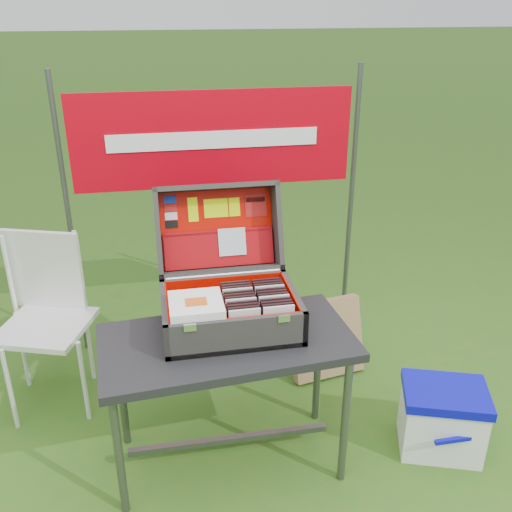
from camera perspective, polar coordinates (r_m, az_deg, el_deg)
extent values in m
plane|color=#3E611A|center=(2.96, -0.77, -19.02)|extent=(80.00, 80.00, 0.00)
cube|color=black|center=(2.51, -2.92, -8.62)|extent=(1.14, 0.63, 0.04)
cylinder|color=#59595B|center=(2.55, -13.57, -18.60)|extent=(0.04, 0.04, 0.65)
cylinder|color=#59595B|center=(2.65, 8.88, -16.18)|extent=(0.04, 0.04, 0.65)
cylinder|color=#59595B|center=(2.88, -13.31, -12.82)|extent=(0.04, 0.04, 0.65)
cylinder|color=#59595B|center=(2.97, 6.18, -10.95)|extent=(0.04, 0.04, 0.65)
cube|color=#59595B|center=(2.85, -2.68, -17.86)|extent=(0.95, 0.03, 0.03)
cube|color=#464441|center=(2.57, -2.56, -6.93)|extent=(0.60, 0.43, 0.02)
cube|color=#464441|center=(2.37, -1.87, -8.02)|extent=(0.60, 0.02, 0.16)
cube|color=#464441|center=(2.71, -3.20, -3.50)|extent=(0.60, 0.02, 0.16)
cube|color=#464441|center=(2.52, -9.11, -6.15)|extent=(0.02, 0.43, 0.16)
cube|color=#464441|center=(2.59, 3.76, -5.01)|extent=(0.02, 0.43, 0.16)
cube|color=red|center=(2.56, -2.56, -6.64)|extent=(0.55, 0.38, 0.01)
cube|color=silver|center=(2.30, -6.62, -7.13)|extent=(0.05, 0.01, 0.03)
cube|color=silver|center=(2.35, 2.82, -6.26)|extent=(0.05, 0.01, 0.03)
cylinder|color=silver|center=(2.69, -3.28, -1.87)|extent=(0.54, 0.02, 0.02)
cube|color=#464441|center=(2.82, -3.93, 2.76)|extent=(0.60, 0.17, 0.41)
cube|color=#464441|center=(2.75, -4.07, 6.92)|extent=(0.60, 0.16, 0.08)
cube|color=#464441|center=(2.76, -3.49, -1.46)|extent=(0.60, 0.16, 0.08)
cube|color=#464441|center=(2.73, -9.77, 2.28)|extent=(0.02, 0.30, 0.46)
cube|color=#464441|center=(2.80, 2.09, 3.13)|extent=(0.02, 0.30, 0.46)
cube|color=red|center=(2.80, -3.90, 2.75)|extent=(0.55, 0.13, 0.36)
cube|color=red|center=(2.37, -1.93, -7.59)|extent=(0.55, 0.01, 0.14)
cube|color=red|center=(2.69, -3.17, -3.42)|extent=(0.55, 0.01, 0.14)
cube|color=red|center=(2.51, -8.79, -5.89)|extent=(0.01, 0.38, 0.14)
cube|color=red|center=(2.58, 3.45, -4.81)|extent=(0.01, 0.38, 0.14)
cube|color=#99080C|center=(2.79, -3.71, 0.70)|extent=(0.53, 0.09, 0.17)
cube|color=#99080C|center=(2.78, -3.82, 2.44)|extent=(0.52, 0.03, 0.03)
cube|color=silver|center=(2.78, -2.40, 1.43)|extent=(0.13, 0.06, 0.13)
cube|color=#1933B2|center=(2.78, -8.61, 5.60)|extent=(0.06, 0.02, 0.04)
cube|color=#AB1714|center=(2.78, -8.55, 4.78)|extent=(0.06, 0.02, 0.04)
cube|color=white|center=(2.78, -8.49, 3.96)|extent=(0.06, 0.02, 0.04)
cube|color=black|center=(2.78, -8.42, 3.14)|extent=(0.06, 0.02, 0.04)
cube|color=#D2ED01|center=(2.79, -6.32, 4.64)|extent=(0.05, 0.04, 0.11)
cube|color=#D2ED01|center=(2.80, -4.03, 4.80)|extent=(0.12, 0.03, 0.09)
cube|color=#D2ED01|center=(2.81, -2.18, 4.92)|extent=(0.05, 0.03, 0.09)
cube|color=#AB1714|center=(2.82, -0.02, 5.06)|extent=(0.11, 0.04, 0.10)
cube|color=black|center=(2.82, -0.06, 5.67)|extent=(0.10, 0.01, 0.02)
cube|color=silver|center=(2.39, -1.12, -6.96)|extent=(0.13, 0.01, 0.15)
cube|color=black|center=(2.41, -1.22, -6.67)|extent=(0.13, 0.01, 0.15)
cube|color=black|center=(2.43, -1.31, -6.39)|extent=(0.13, 0.01, 0.15)
cube|color=black|center=(2.45, -1.40, -6.11)|extent=(0.13, 0.01, 0.15)
cube|color=silver|center=(2.47, -1.49, -5.84)|extent=(0.13, 0.01, 0.15)
cube|color=black|center=(2.49, -1.58, -5.57)|extent=(0.13, 0.01, 0.15)
cube|color=black|center=(2.51, -1.67, -5.30)|extent=(0.13, 0.01, 0.15)
cube|color=black|center=(2.53, -1.75, -5.04)|extent=(0.13, 0.01, 0.15)
cube|color=silver|center=(2.55, -1.83, -4.79)|extent=(0.13, 0.01, 0.15)
cube|color=black|center=(2.57, -1.92, -4.53)|extent=(0.13, 0.01, 0.15)
cube|color=black|center=(2.59, -2.00, -4.29)|extent=(0.13, 0.01, 0.15)
cube|color=black|center=(2.61, -2.08, -4.04)|extent=(0.13, 0.01, 0.15)
cube|color=silver|center=(2.41, 2.28, -6.62)|extent=(0.13, 0.01, 0.15)
cube|color=black|center=(2.43, 2.16, -6.34)|extent=(0.13, 0.01, 0.15)
cube|color=black|center=(2.45, 2.04, -6.07)|extent=(0.13, 0.01, 0.15)
cube|color=black|center=(2.47, 1.92, -5.79)|extent=(0.13, 0.01, 0.15)
cube|color=silver|center=(2.49, 1.80, -5.53)|extent=(0.13, 0.01, 0.15)
cube|color=black|center=(2.51, 1.69, -5.26)|extent=(0.13, 0.01, 0.15)
cube|color=black|center=(2.53, 1.58, -5.00)|extent=(0.13, 0.01, 0.15)
cube|color=black|center=(2.55, 1.46, -4.75)|extent=(0.13, 0.01, 0.15)
cube|color=silver|center=(2.57, 1.35, -4.50)|extent=(0.13, 0.01, 0.15)
cube|color=black|center=(2.59, 1.25, -4.25)|extent=(0.13, 0.01, 0.15)
cube|color=black|center=(2.61, 1.14, -4.01)|extent=(0.13, 0.01, 0.15)
cube|color=black|center=(2.63, 1.04, -3.77)|extent=(0.13, 0.01, 0.15)
cube|color=white|center=(2.41, -6.01, -5.16)|extent=(0.22, 0.22, 0.00)
cube|color=white|center=(2.41, -6.01, -5.06)|extent=(0.22, 0.22, 0.00)
cube|color=white|center=(2.41, -6.02, -4.96)|extent=(0.22, 0.22, 0.00)
cube|color=white|center=(2.41, -6.02, -4.85)|extent=(0.22, 0.22, 0.00)
cube|color=white|center=(2.40, -6.03, -4.75)|extent=(0.22, 0.22, 0.00)
cube|color=white|center=(2.40, -6.03, -4.64)|extent=(0.22, 0.22, 0.00)
cube|color=white|center=(2.40, -6.04, -4.54)|extent=(0.22, 0.22, 0.00)
cube|color=#D85919|center=(2.39, -6.02, -4.57)|extent=(0.09, 0.07, 0.00)
cube|color=white|center=(3.02, 18.03, -15.55)|extent=(0.45, 0.39, 0.30)
cube|color=#0A0BB4|center=(2.92, 18.48, -12.93)|extent=(0.47, 0.41, 0.05)
cube|color=#0A0BB4|center=(2.90, 19.62, -16.88)|extent=(0.23, 0.02, 0.02)
cube|color=silver|center=(3.17, -20.33, -6.67)|extent=(0.54, 0.54, 0.03)
cube|color=silver|center=(3.24, -20.43, -1.32)|extent=(0.41, 0.17, 0.44)
cylinder|color=silver|center=(3.19, -23.39, -12.16)|extent=(0.02, 0.02, 0.48)
cylinder|color=silver|center=(3.12, -16.84, -11.92)|extent=(0.02, 0.02, 0.48)
cylinder|color=silver|center=(3.48, -22.28, -8.69)|extent=(0.02, 0.02, 0.48)
cylinder|color=silver|center=(3.42, -16.34, -8.38)|extent=(0.02, 0.02, 0.48)
cylinder|color=silver|center=(3.29, -23.48, -1.71)|extent=(0.02, 0.02, 0.44)
cylinder|color=silver|center=(3.22, -17.27, -1.26)|extent=(0.02, 0.02, 0.44)
cube|color=olive|center=(3.37, 7.05, -8.18)|extent=(0.46, 0.27, 0.45)
cylinder|color=#59595B|center=(3.46, -18.14, 3.19)|extent=(0.03, 0.03, 1.70)
cylinder|color=#59595B|center=(3.63, 9.45, 5.10)|extent=(0.03, 0.03, 1.70)
cube|color=#AD000F|center=(3.31, -4.23, 11.56)|extent=(1.60, 0.02, 0.55)
cube|color=white|center=(3.30, -4.21, 11.52)|extent=(1.20, 0.00, 0.10)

